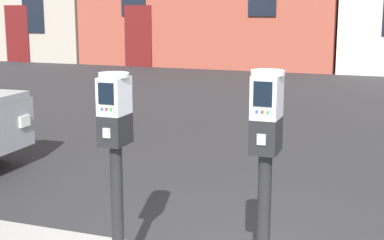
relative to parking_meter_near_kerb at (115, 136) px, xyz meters
name	(u,v)px	position (x,y,z in m)	size (l,w,h in m)	color
parking_meter_near_kerb	(115,136)	(0.00, 0.00, 0.00)	(0.22, 0.25, 1.46)	black
parking_meter_twin_adjacent	(266,143)	(1.10, 0.00, 0.04)	(0.22, 0.25, 1.52)	black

